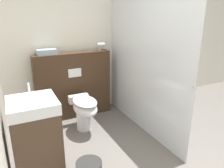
# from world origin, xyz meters

# --- Properties ---
(wall_back) EXTENTS (8.00, 0.06, 2.50)m
(wall_back) POSITION_xyz_m (0.00, 2.19, 1.25)
(wall_back) COLOR silver
(wall_back) RESTS_ON ground_plane
(partition_panel) EXTENTS (1.30, 0.22, 1.14)m
(partition_panel) POSITION_xyz_m (-0.38, 1.99, 0.57)
(partition_panel) COLOR #3D2819
(partition_panel) RESTS_ON ground_plane
(shower_glass) EXTENTS (0.04, 2.07, 2.07)m
(shower_glass) POSITION_xyz_m (0.45, 1.12, 1.04)
(shower_glass) COLOR silver
(shower_glass) RESTS_ON ground_plane
(toilet) EXTENTS (0.34, 0.64, 0.54)m
(toilet) POSITION_xyz_m (-0.41, 1.40, 0.36)
(toilet) COLOR white
(toilet) RESTS_ON ground_plane
(sink_vanity) EXTENTS (0.49, 0.50, 1.08)m
(sink_vanity) POSITION_xyz_m (-1.20, 0.66, 0.47)
(sink_vanity) COLOR #473323
(sink_vanity) RESTS_ON ground_plane
(hair_drier) EXTENTS (0.17, 0.07, 0.13)m
(hair_drier) POSITION_xyz_m (0.16, 1.99, 1.24)
(hair_drier) COLOR #B7B7BC
(hair_drier) RESTS_ON partition_panel
(folded_towel) EXTENTS (0.30, 0.18, 0.08)m
(folded_towel) POSITION_xyz_m (-0.78, 2.01, 1.19)
(folded_towel) COLOR #8C9EAD
(folded_towel) RESTS_ON partition_panel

